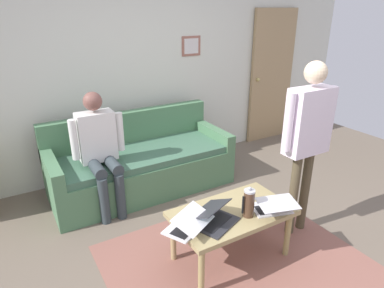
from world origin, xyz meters
The scene contains 12 objects.
ground_plane centered at (0.00, 0.00, 0.00)m, with size 7.68×7.68×0.00m, color #6B5E50.
area_rug centered at (0.10, 0.08, 0.00)m, with size 2.10×1.73×0.01m, color #8B574B.
back_wall centered at (0.00, -2.20, 1.35)m, with size 7.04×0.11×2.70m.
interior_door centered at (-2.21, -2.11, 1.02)m, with size 0.82×0.09×2.05m.
couch centered at (0.28, -1.59, 0.31)m, with size 2.10×0.87×0.88m.
coffee_table centered at (0.10, -0.02, 0.42)m, with size 1.01×0.58×0.47m.
laptop_left centered at (-0.19, 0.15, 0.52)m, with size 0.40×0.40×0.13m.
laptop_center centered at (0.32, 0.04, 0.52)m, with size 0.43×0.40×0.16m.
laptop_right centered at (0.54, 0.00, 0.52)m, with size 0.42×0.40×0.15m.
french_press centered at (0.03, 0.10, 0.59)m, with size 0.11×0.09×0.27m.
person_standing centered at (-0.69, -0.02, 1.06)m, with size 0.58×0.19×1.65m.
person_seated centered at (0.80, -1.36, 0.73)m, with size 0.55×0.51×1.28m.
Camera 1 is at (1.60, 1.86, 2.05)m, focal length 31.43 mm.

